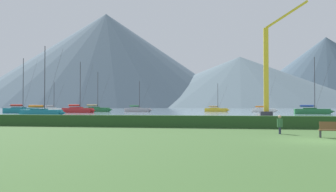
{
  "coord_description": "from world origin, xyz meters",
  "views": [
    {
      "loc": [
        -4.39,
        -21.64,
        1.92
      ],
      "look_at": [
        -18.31,
        55.95,
        3.74
      ],
      "focal_mm": 41.21,
      "sensor_mm": 36.0,
      "label": 1
    }
  ],
  "objects_px": {
    "sailboat_slip_2": "(138,110)",
    "sailboat_slip_9": "(264,110)",
    "dock_crane": "(268,76)",
    "sailboat_slip_11": "(21,110)",
    "sailboat_slip_1": "(52,110)",
    "park_bench_under_tree": "(335,129)",
    "sailboat_slip_5": "(78,110)",
    "sailboat_slip_0": "(216,110)",
    "sailboat_slip_3": "(42,112)",
    "sailboat_slip_4": "(312,111)",
    "person_seated_viewer": "(280,124)",
    "sailboat_slip_12": "(96,109)"
  },
  "relations": [
    {
      "from": "sailboat_slip_2",
      "to": "sailboat_slip_9",
      "type": "height_order",
      "value": "sailboat_slip_9"
    },
    {
      "from": "dock_crane",
      "to": "sailboat_slip_11",
      "type": "bearing_deg",
      "value": 164.83
    },
    {
      "from": "sailboat_slip_2",
      "to": "dock_crane",
      "type": "bearing_deg",
      "value": -43.49
    },
    {
      "from": "sailboat_slip_1",
      "to": "park_bench_under_tree",
      "type": "bearing_deg",
      "value": -47.15
    },
    {
      "from": "sailboat_slip_9",
      "to": "dock_crane",
      "type": "distance_m",
      "value": 37.27
    },
    {
      "from": "sailboat_slip_2",
      "to": "dock_crane",
      "type": "height_order",
      "value": "dock_crane"
    },
    {
      "from": "sailboat_slip_2",
      "to": "sailboat_slip_5",
      "type": "xyz_separation_m",
      "value": [
        -11.6,
        -12.76,
        0.1
      ]
    },
    {
      "from": "sailboat_slip_0",
      "to": "park_bench_under_tree",
      "type": "bearing_deg",
      "value": -71.55
    },
    {
      "from": "park_bench_under_tree",
      "to": "dock_crane",
      "type": "height_order",
      "value": "dock_crane"
    },
    {
      "from": "sailboat_slip_3",
      "to": "sailboat_slip_4",
      "type": "xyz_separation_m",
      "value": [
        48.8,
        22.63,
        0.0
      ]
    },
    {
      "from": "sailboat_slip_2",
      "to": "sailboat_slip_9",
      "type": "xyz_separation_m",
      "value": [
        33.32,
        3.0,
        -0.04
      ]
    },
    {
      "from": "sailboat_slip_0",
      "to": "sailboat_slip_2",
      "type": "bearing_deg",
      "value": -145.66
    },
    {
      "from": "sailboat_slip_4",
      "to": "sailboat_slip_5",
      "type": "xyz_separation_m",
      "value": [
        -53.51,
        3.82,
        0.04
      ]
    },
    {
      "from": "sailboat_slip_1",
      "to": "sailboat_slip_4",
      "type": "bearing_deg",
      "value": -3.84
    },
    {
      "from": "sailboat_slip_2",
      "to": "sailboat_slip_1",
      "type": "bearing_deg",
      "value": -162.15
    },
    {
      "from": "sailboat_slip_2",
      "to": "sailboat_slip_5",
      "type": "bearing_deg",
      "value": -128.92
    },
    {
      "from": "sailboat_slip_4",
      "to": "sailboat_slip_3",
      "type": "bearing_deg",
      "value": -152.85
    },
    {
      "from": "sailboat_slip_5",
      "to": "park_bench_under_tree",
      "type": "relative_size",
      "value": 6.92
    },
    {
      "from": "sailboat_slip_9",
      "to": "park_bench_under_tree",
      "type": "relative_size",
      "value": 5.71
    },
    {
      "from": "sailboat_slip_3",
      "to": "sailboat_slip_11",
      "type": "height_order",
      "value": "sailboat_slip_11"
    },
    {
      "from": "park_bench_under_tree",
      "to": "person_seated_viewer",
      "type": "distance_m",
      "value": 3.87
    },
    {
      "from": "sailboat_slip_12",
      "to": "sailboat_slip_0",
      "type": "bearing_deg",
      "value": 12.04
    },
    {
      "from": "sailboat_slip_4",
      "to": "sailboat_slip_11",
      "type": "relative_size",
      "value": 0.93
    },
    {
      "from": "sailboat_slip_0",
      "to": "sailboat_slip_5",
      "type": "height_order",
      "value": "sailboat_slip_5"
    },
    {
      "from": "sailboat_slip_11",
      "to": "sailboat_slip_3",
      "type": "bearing_deg",
      "value": -51.92
    },
    {
      "from": "sailboat_slip_1",
      "to": "person_seated_viewer",
      "type": "xyz_separation_m",
      "value": [
        51.13,
        -68.99,
        0.08
      ]
    },
    {
      "from": "park_bench_under_tree",
      "to": "sailboat_slip_9",
      "type": "bearing_deg",
      "value": 93.03
    },
    {
      "from": "park_bench_under_tree",
      "to": "dock_crane",
      "type": "distance_m",
      "value": 44.06
    },
    {
      "from": "sailboat_slip_4",
      "to": "park_bench_under_tree",
      "type": "height_order",
      "value": "sailboat_slip_4"
    },
    {
      "from": "sailboat_slip_5",
      "to": "person_seated_viewer",
      "type": "relative_size",
      "value": 9.93
    },
    {
      "from": "sailboat_slip_4",
      "to": "sailboat_slip_12",
      "type": "bearing_deg",
      "value": 165.1
    },
    {
      "from": "sailboat_slip_2",
      "to": "sailboat_slip_4",
      "type": "xyz_separation_m",
      "value": [
        41.91,
        -16.58,
        0.06
      ]
    },
    {
      "from": "sailboat_slip_1",
      "to": "person_seated_viewer",
      "type": "bearing_deg",
      "value": -47.6
    },
    {
      "from": "sailboat_slip_2",
      "to": "sailboat_slip_12",
      "type": "height_order",
      "value": "sailboat_slip_12"
    },
    {
      "from": "sailboat_slip_11",
      "to": "sailboat_slip_4",
      "type": "bearing_deg",
      "value": 1.5
    },
    {
      "from": "sailboat_slip_3",
      "to": "dock_crane",
      "type": "height_order",
      "value": "dock_crane"
    },
    {
      "from": "sailboat_slip_11",
      "to": "sailboat_slip_12",
      "type": "xyz_separation_m",
      "value": [
        11.18,
        18.93,
        -0.02
      ]
    },
    {
      "from": "sailboat_slip_1",
      "to": "sailboat_slip_3",
      "type": "xyz_separation_m",
      "value": [
        15.04,
        -33.54,
        0.07
      ]
    },
    {
      "from": "sailboat_slip_2",
      "to": "person_seated_viewer",
      "type": "distance_m",
      "value": 80.17
    },
    {
      "from": "sailboat_slip_9",
      "to": "sailboat_slip_12",
      "type": "relative_size",
      "value": 0.93
    },
    {
      "from": "sailboat_slip_1",
      "to": "dock_crane",
      "type": "distance_m",
      "value": 60.73
    },
    {
      "from": "sailboat_slip_0",
      "to": "person_seated_viewer",
      "type": "relative_size",
      "value": 6.45
    },
    {
      "from": "sailboat_slip_5",
      "to": "person_seated_viewer",
      "type": "xyz_separation_m",
      "value": [
        40.8,
        -61.9,
        -0.04
      ]
    },
    {
      "from": "person_seated_viewer",
      "to": "dock_crane",
      "type": "distance_m",
      "value": 41.49
    },
    {
      "from": "sailboat_slip_1",
      "to": "sailboat_slip_12",
      "type": "bearing_deg",
      "value": 35.73
    },
    {
      "from": "person_seated_viewer",
      "to": "dock_crane",
      "type": "height_order",
      "value": "dock_crane"
    },
    {
      "from": "sailboat_slip_2",
      "to": "sailboat_slip_5",
      "type": "height_order",
      "value": "sailboat_slip_5"
    },
    {
      "from": "sailboat_slip_3",
      "to": "person_seated_viewer",
      "type": "bearing_deg",
      "value": -47.65
    },
    {
      "from": "sailboat_slip_11",
      "to": "dock_crane",
      "type": "distance_m",
      "value": 57.01
    },
    {
      "from": "sailboat_slip_0",
      "to": "sailboat_slip_5",
      "type": "xyz_separation_m",
      "value": [
        -32.24,
        -21.69,
        0.14
      ]
    }
  ]
}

